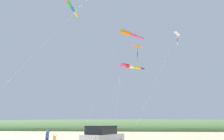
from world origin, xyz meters
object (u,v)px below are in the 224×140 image
object	(u,v)px
parked_car	(103,137)
kite_delta_small_distant	(138,47)
kite_windsock_orange_high_right	(129,34)
person_bystander_far	(47,136)
kite_windsock_green_low_center	(130,66)
kite_delta_blue_topmost	(178,34)

from	to	relation	value
parked_car	kite_delta_small_distant	size ratio (longest dim) A/B	0.38
parked_car	kite_delta_small_distant	xyz separation A→B (m)	(8.65, -3.32, 11.14)
kite_windsock_orange_high_right	person_bystander_far	bearing A→B (deg)	127.56
parked_car	kite_windsock_green_low_center	distance (m)	15.24
kite_delta_small_distant	kite_delta_blue_topmost	size ratio (longest dim) A/B	0.82
kite_delta_small_distant	kite_windsock_orange_high_right	bearing A→B (deg)	139.04
person_bystander_far	kite_windsock_green_low_center	world-z (taller)	kite_windsock_green_low_center
parked_car	person_bystander_far	size ratio (longest dim) A/B	2.97
parked_car	kite_delta_blue_topmost	distance (m)	19.78
kite_windsock_green_low_center	kite_delta_blue_topmost	bearing A→B (deg)	-98.05
parked_car	person_bystander_far	world-z (taller)	parked_car
person_bystander_far	kite_delta_blue_topmost	distance (m)	22.22
kite_delta_small_distant	kite_delta_blue_topmost	bearing A→B (deg)	-69.11
person_bystander_far	kite_windsock_green_low_center	xyz separation A→B (m)	(10.39, -7.57, 9.38)
kite_windsock_orange_high_right	kite_delta_blue_topmost	size ratio (longest dim) A/B	0.91
parked_car	kite_windsock_green_low_center	xyz separation A→B (m)	(11.89, -2.11, 9.28)
kite_windsock_green_low_center	person_bystander_far	bearing A→B (deg)	143.93
kite_windsock_green_low_center	parked_car	bearing A→B (deg)	169.92
kite_delta_small_distant	kite_delta_blue_topmost	distance (m)	6.80
kite_windsock_orange_high_right	kite_delta_small_distant	xyz separation A→B (m)	(1.21, -1.05, -1.36)
kite_windsock_orange_high_right	kite_delta_small_distant	distance (m)	2.10
kite_windsock_green_low_center	kite_delta_blue_topmost	world-z (taller)	kite_delta_blue_topmost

